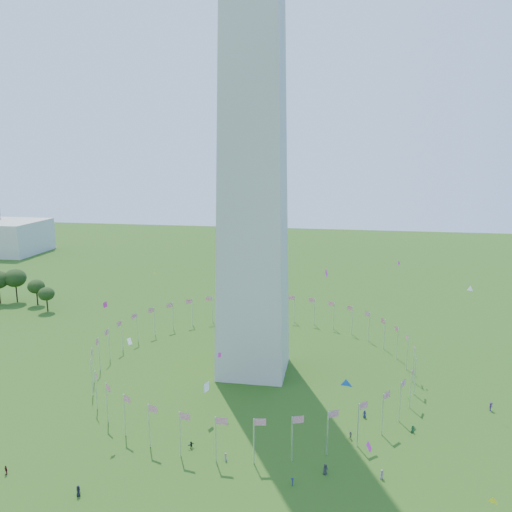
% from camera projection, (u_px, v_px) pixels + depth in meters
% --- Properties ---
extents(ground, '(600.00, 600.00, 0.00)m').
position_uv_depth(ground, '(201.00, 498.00, 81.88)').
color(ground, '#234810').
rests_on(ground, ground).
extents(washington_monument, '(16.80, 16.80, 169.00)m').
position_uv_depth(washington_monument, '(253.00, 23.00, 112.93)').
color(washington_monument, beige).
rests_on(washington_monument, ground).
extents(flag_ring, '(80.24, 80.24, 9.00)m').
position_uv_depth(flag_ring, '(254.00, 354.00, 129.22)').
color(flag_ring, silver).
rests_on(flag_ring, ground).
extents(crowd, '(91.89, 73.14, 2.03)m').
position_uv_depth(crowd, '(279.00, 494.00, 81.48)').
color(crowd, '#5E1815').
rests_on(crowd, ground).
extents(kites_aloft, '(85.86, 76.22, 29.65)m').
position_uv_depth(kites_aloft, '(292.00, 356.00, 100.21)').
color(kites_aloft, blue).
rests_on(kites_aloft, ground).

